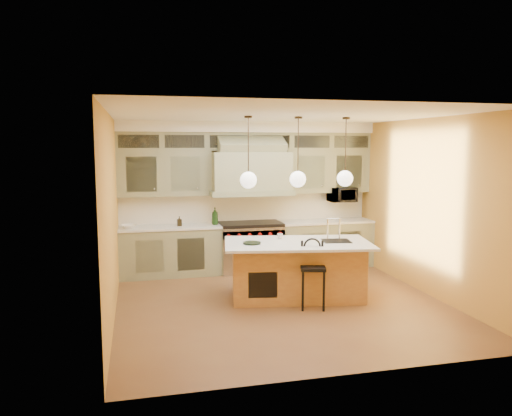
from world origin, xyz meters
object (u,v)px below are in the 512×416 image
object	(u,v)px
range	(251,246)
kitchen_island	(297,269)
counter_stool	(313,269)
microwave	(342,195)

from	to	relation	value
range	kitchen_island	xyz separation A→B (m)	(0.34, -1.88, -0.01)
counter_stool	microwave	distance (m)	3.08
counter_stool	microwave	xyz separation A→B (m)	(1.54, 2.52, 0.86)
range	microwave	bearing A→B (deg)	3.12
range	kitchen_island	world-z (taller)	kitchen_island
kitchen_island	counter_stool	distance (m)	0.55
range	microwave	size ratio (longest dim) A/B	2.21
range	counter_stool	xyz separation A→B (m)	(0.41, -2.42, 0.11)
counter_stool	microwave	bearing A→B (deg)	73.72
kitchen_island	counter_stool	xyz separation A→B (m)	(0.07, -0.54, 0.12)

